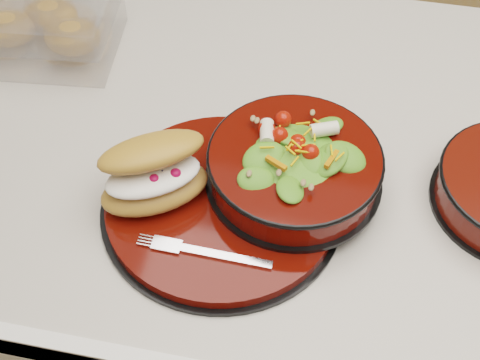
% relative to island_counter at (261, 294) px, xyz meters
% --- Properties ---
extents(island_counter, '(1.24, 0.74, 0.90)m').
position_rel_island_counter_xyz_m(island_counter, '(0.00, 0.00, 0.00)').
color(island_counter, white).
rests_on(island_counter, ground).
extents(dinner_plate, '(0.31, 0.31, 0.02)m').
position_rel_island_counter_xyz_m(dinner_plate, '(-0.04, -0.14, 0.46)').
color(dinner_plate, black).
rests_on(dinner_plate, island_counter).
extents(salad_bowl, '(0.23, 0.23, 0.10)m').
position_rel_island_counter_xyz_m(salad_bowl, '(0.05, -0.09, 0.50)').
color(salad_bowl, black).
rests_on(salad_bowl, dinner_plate).
extents(croissant, '(0.16, 0.15, 0.08)m').
position_rel_island_counter_xyz_m(croissant, '(-0.12, -0.15, 0.51)').
color(croissant, '#B77E38').
rests_on(croissant, dinner_plate).
extents(fork, '(0.15, 0.02, 0.00)m').
position_rel_island_counter_xyz_m(fork, '(-0.04, -0.22, 0.47)').
color(fork, silver).
rests_on(fork, dinner_plate).
extents(pastry_box, '(0.25, 0.20, 0.09)m').
position_rel_island_counter_xyz_m(pastry_box, '(-0.39, 0.13, 0.49)').
color(pastry_box, white).
rests_on(pastry_box, island_counter).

